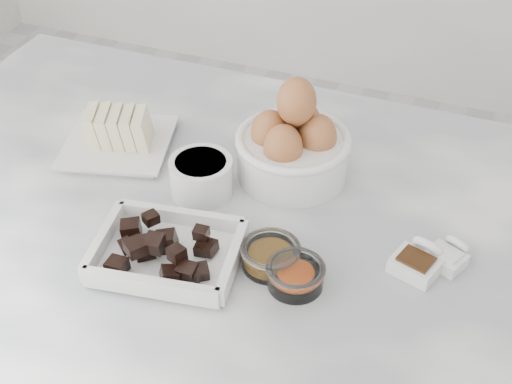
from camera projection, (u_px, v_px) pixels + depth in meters
The scene contains 9 objects.
marble_slab at pixel (236, 233), 1.02m from camera, with size 1.20×0.80×0.04m, color white.
chocolate_dish at pixel (167, 250), 0.94m from camera, with size 0.21×0.17×0.05m.
butter_plate at pixel (115, 134), 1.14m from camera, with size 0.20×0.20×0.07m.
sugar_ramekin at pixel (201, 175), 1.05m from camera, with size 0.09×0.09×0.06m.
egg_bowl at pixel (293, 145), 1.07m from camera, with size 0.18×0.18×0.17m.
honey_bowl at pixel (271, 255), 0.94m from camera, with size 0.08×0.08×0.03m.
zest_bowl at pixel (296, 275), 0.91m from camera, with size 0.08×0.08×0.03m.
vanilla_spoon at pixel (418, 260), 0.93m from camera, with size 0.07×0.08×0.04m.
salt_spoon at pixel (448, 255), 0.94m from camera, with size 0.06×0.07×0.04m.
Camera 1 is at (0.30, -0.70, 1.61)m, focal length 50.00 mm.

